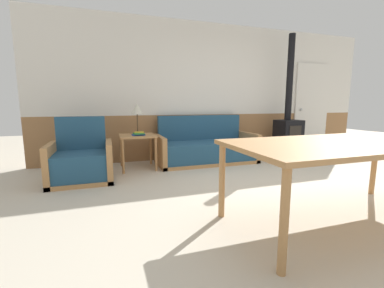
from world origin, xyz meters
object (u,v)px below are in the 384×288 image
at_px(couch, 206,149).
at_px(dining_table, 347,148).
at_px(side_table, 138,140).
at_px(table_lamp, 137,111).
at_px(wood_stove, 288,126).
at_px(armchair, 81,162).

relative_size(couch, dining_table, 0.86).
relative_size(side_table, table_lamp, 1.12).
distance_m(couch, wood_stove, 1.88).
height_order(armchair, wood_stove, wood_stove).
height_order(couch, side_table, couch).
bearing_deg(armchair, couch, 7.63).
xyz_separation_m(couch, wood_stove, (1.84, -0.03, 0.39)).
relative_size(armchair, side_table, 1.56).
height_order(couch, table_lamp, table_lamp).
height_order(couch, dining_table, couch).
bearing_deg(couch, wood_stove, -1.02).
xyz_separation_m(table_lamp, dining_table, (1.56, -2.77, -0.28)).
xyz_separation_m(table_lamp, wood_stove, (3.11, -0.06, -0.34)).
bearing_deg(wood_stove, table_lamp, 178.91).
distance_m(armchair, side_table, 1.01).
xyz_separation_m(couch, armchair, (-2.15, -0.55, 0.01)).
bearing_deg(dining_table, wood_stove, 60.31).
height_order(armchair, side_table, armchair).
relative_size(couch, side_table, 3.16).
xyz_separation_m(side_table, dining_table, (1.58, -2.67, 0.21)).
bearing_deg(armchair, wood_stove, 0.66).
bearing_deg(armchair, table_lamp, 26.46).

